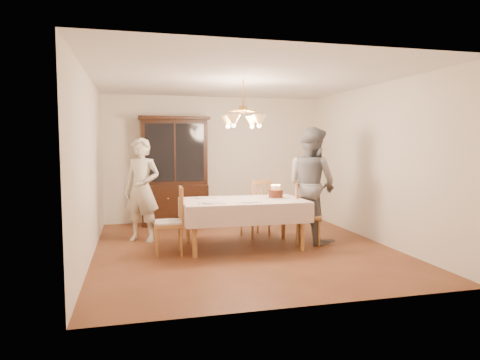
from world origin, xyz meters
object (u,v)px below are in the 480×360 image
object	(u,v)px
dining_table	(243,205)
elderly_woman	(142,190)
china_hutch	(174,173)
chair_far_side	(256,211)
birthday_cake	(276,194)

from	to	relation	value
dining_table	elderly_woman	world-z (taller)	elderly_woman
china_hutch	elderly_woman	bearing A→B (deg)	-115.82
chair_far_side	birthday_cake	size ratio (longest dim) A/B	3.33
chair_far_side	elderly_woman	xyz separation A→B (m)	(-1.94, 0.13, 0.42)
dining_table	china_hutch	size ratio (longest dim) A/B	0.88
china_hutch	birthday_cake	distance (m)	2.62
dining_table	china_hutch	bearing A→B (deg)	110.69
dining_table	birthday_cake	size ratio (longest dim) A/B	6.33
elderly_woman	birthday_cake	world-z (taller)	elderly_woman
chair_far_side	birthday_cake	xyz separation A→B (m)	(0.13, -0.70, 0.38)
dining_table	elderly_woman	xyz separation A→B (m)	(-1.52, 0.87, 0.18)
dining_table	china_hutch	world-z (taller)	china_hutch
chair_far_side	elderly_woman	size ratio (longest dim) A/B	0.58
china_hutch	birthday_cake	bearing A→B (deg)	-57.62
dining_table	chair_far_side	bearing A→B (deg)	60.53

